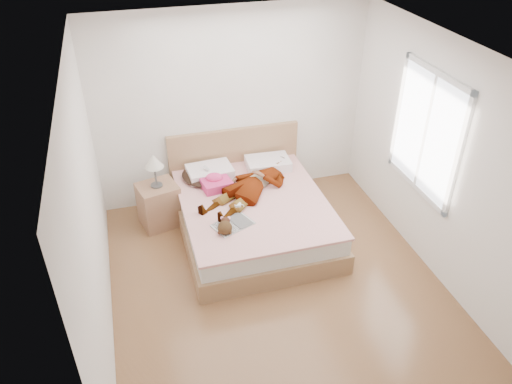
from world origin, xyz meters
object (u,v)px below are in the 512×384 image
bed (252,212)px  nightstand (159,202)px  phone (206,168)px  magazine (233,224)px  coffee_mug (238,207)px  plush_toy (225,226)px  woman (252,182)px  towel (216,183)px

bed → nightstand: 1.21m
phone → bed: bearing=-88.8°
bed → magazine: bed is taller
phone → coffee_mug: phone is taller
plush_toy → magazine: bearing=41.1°
woman → magazine: woman is taller
woman → towel: bearing=-148.7°
woman → nightstand: bearing=-142.5°
bed → coffee_mug: (-0.23, -0.23, 0.28)m
phone → towel: size_ratio=0.23×
magazine → nightstand: (-0.75, 0.96, -0.18)m
bed → nightstand: size_ratio=2.04×
phone → plush_toy: phone is taller
bed → coffee_mug: size_ratio=16.51×
phone → plush_toy: bearing=-128.8°
woman → nightstand: size_ratio=1.58×
phone → coffee_mug: size_ratio=0.71×
woman → nightstand: (-1.16, 0.30, -0.28)m
magazine → bed: bearing=53.8°
bed → plush_toy: bearing=-128.7°
magazine → plush_toy: plush_toy is taller
nightstand → woman: bearing=-14.7°
woman → plush_toy: (-0.52, -0.75, -0.04)m
plush_toy → bed: bearing=51.3°
woman → bed: (-0.05, -0.16, -0.35)m
woman → coffee_mug: (-0.28, -0.39, -0.06)m
magazine → towel: bearing=91.3°
coffee_mug → nightstand: size_ratio=0.12×
coffee_mug → plush_toy: bearing=-123.4°
plush_toy → nightstand: 1.26m
towel → magazine: size_ratio=0.76×
towel → nightstand: nightstand is taller
phone → coffee_mug: 0.83m
towel → magazine: (0.02, -0.82, -0.07)m
coffee_mug → woman: bearing=54.2°
phone → plush_toy: 1.16m
phone → towel: 0.26m
coffee_mug → phone: bearing=105.4°
plush_toy → nightstand: bearing=121.0°
towel → nightstand: 0.78m
phone → towel: (0.07, -0.24, -0.09)m
towel → nightstand: bearing=169.1°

